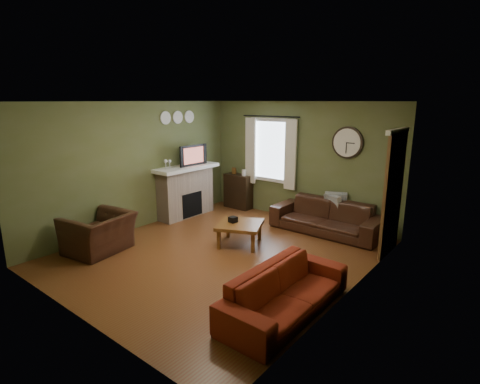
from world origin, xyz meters
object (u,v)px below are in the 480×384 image
Objects in this scene: coffee_table at (240,234)px; armchair at (99,233)px; sofa_brown at (326,217)px; sofa_red at (286,291)px; bookshelf at (238,191)px.

armchair is at bearing -133.55° from coffee_table.
armchair is (-2.67, -3.43, 0.02)m from sofa_brown.
sofa_brown is 2.10× the size of armchair.
bookshelf is at bearing 46.18° from sofa_red.
bookshelf reaches higher than coffee_table.
armchair is (-3.62, -0.39, 0.05)m from sofa_red.
coffee_table is (-0.94, -1.61, -0.12)m from sofa_brown.
sofa_brown is 4.35m from armchair.
sofa_brown is 1.87m from coffee_table.
sofa_red reaches higher than coffee_table.
armchair reaches higher than coffee_table.
bookshelf is 4.81m from sofa_red.
bookshelf reaches higher than sofa_red.
sofa_red is at bearing -43.82° from bookshelf.
sofa_red is at bearing 86.14° from armchair.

